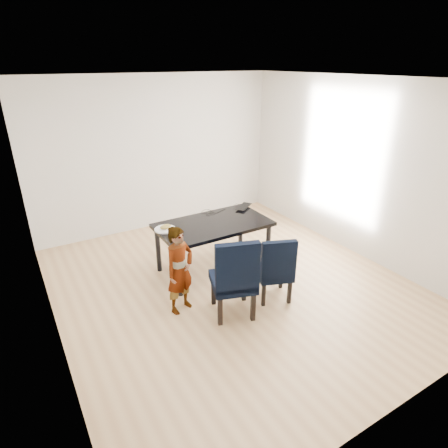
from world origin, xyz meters
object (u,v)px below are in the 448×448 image
chair_right (274,267)px  laptop (241,207)px  child (180,270)px  dining_table (214,246)px  plate (165,229)px  chair_left (233,275)px

chair_right → laptop: chair_right is taller
chair_right → child: bearing=-176.5°
chair_right → laptop: 1.43m
dining_table → plate: (-0.68, 0.14, 0.38)m
chair_right → plate: bearing=151.8°
chair_left → plate: (-0.36, 1.18, 0.23)m
dining_table → chair_right: size_ratio=1.77×
plate → laptop: bearing=7.4°
dining_table → plate: 0.79m
dining_table → laptop: size_ratio=4.39×
chair_right → laptop: bearing=96.1°
chair_right → plate: size_ratio=3.06×
chair_left → chair_right: 0.63m
dining_table → child: bearing=-142.1°
child → plate: (0.16, 0.79, 0.20)m
child → plate: 0.83m
chair_left → child: bearing=162.6°
dining_table → child: (-0.83, -0.65, 0.19)m
chair_right → laptop: (0.37, 1.34, 0.31)m
plate → laptop: (1.36, 0.18, 0.01)m
chair_left → plate: bearing=126.1°
dining_table → plate: bearing=168.1°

